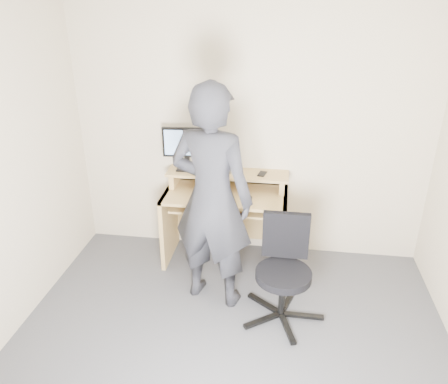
% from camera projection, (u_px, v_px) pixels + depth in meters
% --- Properties ---
extents(ground, '(3.50, 3.50, 0.00)m').
position_uv_depth(ground, '(225.00, 369.00, 3.22)').
color(ground, '#4E4E53').
rests_on(ground, ground).
extents(back_wall, '(3.50, 0.02, 2.50)m').
position_uv_depth(back_wall, '(250.00, 136.00, 4.27)').
color(back_wall, '#BDAF96').
rests_on(back_wall, ground).
extents(desk, '(1.20, 0.60, 0.91)m').
position_uv_depth(desk, '(226.00, 208.00, 4.39)').
color(desk, tan).
rests_on(desk, ground).
extents(monitor, '(0.46, 0.13, 0.44)m').
position_uv_depth(monitor, '(186.00, 145.00, 4.25)').
color(monitor, black).
rests_on(monitor, desk).
extents(external_drive, '(0.08, 0.13, 0.20)m').
position_uv_depth(external_drive, '(222.00, 161.00, 4.31)').
color(external_drive, black).
rests_on(external_drive, desk).
extents(travel_mug, '(0.09, 0.09, 0.18)m').
position_uv_depth(travel_mug, '(232.00, 165.00, 4.25)').
color(travel_mug, silver).
rests_on(travel_mug, desk).
extents(smartphone, '(0.09, 0.14, 0.01)m').
position_uv_depth(smartphone, '(262.00, 174.00, 4.26)').
color(smartphone, black).
rests_on(smartphone, desk).
extents(charger, '(0.05, 0.04, 0.03)m').
position_uv_depth(charger, '(214.00, 173.00, 4.24)').
color(charger, black).
rests_on(charger, desk).
extents(headphones, '(0.20, 0.20, 0.06)m').
position_uv_depth(headphones, '(204.00, 167.00, 4.40)').
color(headphones, silver).
rests_on(headphones, desk).
extents(keyboard, '(0.48, 0.26, 0.03)m').
position_uv_depth(keyboard, '(222.00, 205.00, 4.19)').
color(keyboard, black).
rests_on(keyboard, desk).
extents(mouse, '(0.11, 0.09, 0.04)m').
position_uv_depth(mouse, '(247.00, 197.00, 4.11)').
color(mouse, black).
rests_on(mouse, desk).
extents(office_chair, '(0.67, 0.70, 0.88)m').
position_uv_depth(office_chair, '(284.00, 266.00, 3.60)').
color(office_chair, black).
rests_on(office_chair, ground).
extents(person, '(0.81, 0.63, 1.95)m').
position_uv_depth(person, '(212.00, 199.00, 3.60)').
color(person, black).
rests_on(person, ground).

